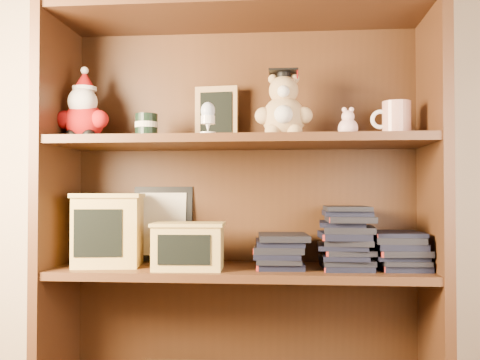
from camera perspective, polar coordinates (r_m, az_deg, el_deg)
The scene contains 16 objects.
bookcase at distance 1.79m, azimuth 0.06°, elevation -1.36°, with size 1.20×0.35×1.60m.
shelf_lower at distance 1.76m, azimuth 0.00°, elevation -9.25°, with size 1.14×0.33×0.02m.
shelf_upper at distance 1.75m, azimuth 0.00°, elevation 3.85°, with size 1.14×0.33×0.02m.
santa_plush at distance 1.87m, azimuth -15.60°, elevation 6.68°, with size 0.17×0.12×0.24m.
teachers_tin at distance 1.80m, azimuth -9.49°, elevation 5.41°, with size 0.07×0.07×0.08m.
chalkboard_plaque at distance 1.88m, azimuth -2.40°, elevation 6.60°, with size 0.15×0.08×0.19m.
egg_cup at distance 1.69m, azimuth -3.28°, elevation 6.34°, with size 0.05×0.05×0.10m.
grad_teddy_bear at distance 1.75m, azimuth 4.46°, elevation 6.97°, with size 0.18×0.15×0.21m.
pink_figurine at distance 1.75m, azimuth 10.91°, elevation 5.45°, with size 0.06×0.06×0.10m.
teacher_mug at distance 1.78m, azimuth 15.54°, elevation 5.97°, with size 0.12×0.09×0.11m.
certificate_frame at distance 1.92m, azimuth -7.87°, elevation -4.42°, with size 0.20×0.05×0.25m.
treats_box at distance 1.83m, azimuth -13.19°, elevation -4.87°, with size 0.24×0.24×0.23m.
pencils_box at distance 1.70m, azimuth -5.26°, elevation -6.65°, with size 0.22×0.16×0.14m.
book_stack_left at distance 1.74m, azimuth 4.21°, elevation -7.31°, with size 0.14×0.20×0.10m.
book_stack_mid at distance 1.75m, azimuth 10.66°, elevation -5.69°, with size 0.14×0.20×0.19m.
book_stack_right at distance 1.77m, azimuth 15.90°, elevation -6.90°, with size 0.14×0.20×0.11m.
Camera 1 is at (-0.04, -0.43, 0.78)m, focal length 42.00 mm.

